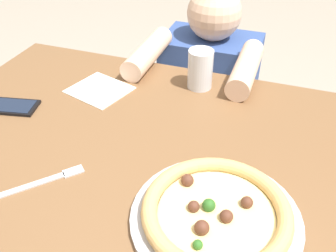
{
  "coord_description": "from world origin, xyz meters",
  "views": [
    {
      "loc": [
        0.24,
        -0.65,
        1.33
      ],
      "look_at": [
        0.0,
        0.04,
        0.78
      ],
      "focal_mm": 40.31,
      "sensor_mm": 36.0,
      "label": 1
    }
  ],
  "objects_px": {
    "fork": "(42,182)",
    "diner_seated": "(206,112)",
    "water_cup_clear": "(200,69)",
    "cell_phone": "(10,106)",
    "pizza_near": "(216,213)"
  },
  "relations": [
    {
      "from": "diner_seated",
      "to": "water_cup_clear",
      "type": "bearing_deg",
      "value": -82.55
    },
    {
      "from": "water_cup_clear",
      "to": "diner_seated",
      "type": "height_order",
      "value": "diner_seated"
    },
    {
      "from": "cell_phone",
      "to": "diner_seated",
      "type": "distance_m",
      "value": 0.79
    },
    {
      "from": "water_cup_clear",
      "to": "fork",
      "type": "relative_size",
      "value": 0.72
    },
    {
      "from": "water_cup_clear",
      "to": "cell_phone",
      "type": "xyz_separation_m",
      "value": [
        -0.46,
        -0.28,
        -0.05
      ]
    },
    {
      "from": "fork",
      "to": "diner_seated",
      "type": "distance_m",
      "value": 0.88
    },
    {
      "from": "water_cup_clear",
      "to": "pizza_near",
      "type": "bearing_deg",
      "value": -70.93
    },
    {
      "from": "cell_phone",
      "to": "diner_seated",
      "type": "xyz_separation_m",
      "value": [
        0.42,
        0.59,
        -0.31
      ]
    },
    {
      "from": "water_cup_clear",
      "to": "fork",
      "type": "xyz_separation_m",
      "value": [
        -0.21,
        -0.49,
        -0.06
      ]
    },
    {
      "from": "water_cup_clear",
      "to": "diner_seated",
      "type": "relative_size",
      "value": 0.12
    },
    {
      "from": "pizza_near",
      "to": "diner_seated",
      "type": "bearing_deg",
      "value": 104.57
    },
    {
      "from": "pizza_near",
      "to": "fork",
      "type": "distance_m",
      "value": 0.37
    },
    {
      "from": "fork",
      "to": "diner_seated",
      "type": "relative_size",
      "value": 0.17
    },
    {
      "from": "water_cup_clear",
      "to": "fork",
      "type": "bearing_deg",
      "value": -112.89
    },
    {
      "from": "fork",
      "to": "diner_seated",
      "type": "bearing_deg",
      "value": 78.24
    }
  ]
}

